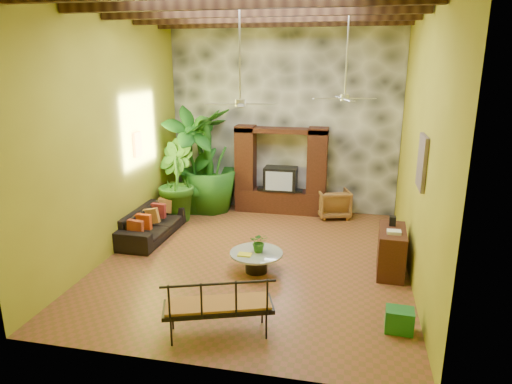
% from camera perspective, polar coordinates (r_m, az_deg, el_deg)
% --- Properties ---
extents(ground, '(7.00, 7.00, 0.00)m').
position_cam_1_polar(ground, '(9.48, -0.03, -8.36)').
color(ground, brown).
rests_on(ground, ground).
extents(back_wall, '(6.00, 0.02, 5.00)m').
position_cam_1_polar(back_wall, '(12.15, 3.48, 9.34)').
color(back_wall, olive).
rests_on(back_wall, ground).
extents(left_wall, '(0.02, 7.00, 5.00)m').
position_cam_1_polar(left_wall, '(9.81, -17.56, 7.01)').
color(left_wall, olive).
rests_on(left_wall, ground).
extents(right_wall, '(0.02, 7.00, 5.00)m').
position_cam_1_polar(right_wall, '(8.64, 19.93, 5.65)').
color(right_wall, olive).
rests_on(right_wall, ground).
extents(stone_accent_wall, '(5.98, 0.10, 4.98)m').
position_cam_1_polar(stone_accent_wall, '(12.09, 3.44, 9.31)').
color(stone_accent_wall, '#34363B').
rests_on(stone_accent_wall, ground).
extents(ceiling_beams, '(5.95, 5.36, 0.22)m').
position_cam_1_polar(ceiling_beams, '(8.67, -0.03, 21.77)').
color(ceiling_beams, '#372111').
rests_on(ceiling_beams, ceiling).
extents(entertainment_center, '(2.40, 0.55, 2.30)m').
position_cam_1_polar(entertainment_center, '(12.08, 3.10, 1.89)').
color(entertainment_center, black).
rests_on(entertainment_center, ground).
extents(ceiling_fan_front, '(1.28, 1.28, 1.86)m').
position_cam_1_polar(ceiling_fan_front, '(8.30, -2.01, 12.48)').
color(ceiling_fan_front, '#BBBBC0').
rests_on(ceiling_fan_front, ceiling).
extents(ceiling_fan_back, '(1.28, 1.28, 1.86)m').
position_cam_1_polar(ceiling_fan_back, '(9.65, 11.09, 12.71)').
color(ceiling_fan_back, '#BBBBC0').
rests_on(ceiling_fan_back, ceiling).
extents(wall_art_mask, '(0.06, 0.32, 0.55)m').
position_cam_1_polar(wall_art_mask, '(10.73, -14.60, 5.79)').
color(wall_art_mask, yellow).
rests_on(wall_art_mask, left_wall).
extents(wall_art_painting, '(0.06, 0.70, 0.90)m').
position_cam_1_polar(wall_art_painting, '(8.08, 20.04, 3.53)').
color(wall_art_painting, '#275B8F').
rests_on(wall_art_painting, right_wall).
extents(sofa, '(0.90, 2.21, 0.64)m').
position_cam_1_polar(sofa, '(10.79, -12.89, -3.83)').
color(sofa, black).
rests_on(sofa, ground).
extents(wicker_armchair, '(0.99, 1.00, 0.74)m').
position_cam_1_polar(wicker_armchair, '(12.00, 9.60, -1.37)').
color(wicker_armchair, olive).
rests_on(wicker_armchair, ground).
extents(tall_plant_a, '(1.74, 1.77, 2.81)m').
position_cam_1_polar(tall_plant_a, '(12.00, -8.01, 3.82)').
color(tall_plant_a, '#1E651A').
rests_on(tall_plant_a, ground).
extents(tall_plant_b, '(1.41, 1.44, 2.03)m').
position_cam_1_polar(tall_plant_b, '(11.63, -10.13, 1.37)').
color(tall_plant_b, '#2C661B').
rests_on(tall_plant_b, ground).
extents(tall_plant_c, '(1.85, 1.85, 2.76)m').
position_cam_1_polar(tall_plant_c, '(12.20, -5.89, 3.97)').
color(tall_plant_c, '#215F19').
rests_on(tall_plant_c, ground).
extents(coffee_table, '(1.02, 1.02, 0.40)m').
position_cam_1_polar(coffee_table, '(8.85, 0.04, -8.38)').
color(coffee_table, black).
rests_on(coffee_table, ground).
extents(centerpiece_plant, '(0.39, 0.35, 0.39)m').
position_cam_1_polar(centerpiece_plant, '(8.75, 0.41, -6.28)').
color(centerpiece_plant, '#29651A').
rests_on(centerpiece_plant, coffee_table).
extents(yellow_tray, '(0.25, 0.18, 0.03)m').
position_cam_1_polar(yellow_tray, '(8.66, -1.42, -7.83)').
color(yellow_tray, yellow).
rests_on(yellow_tray, coffee_table).
extents(iron_bench, '(1.69, 1.09, 0.57)m').
position_cam_1_polar(iron_bench, '(6.81, -4.94, -13.82)').
color(iron_bench, black).
rests_on(iron_bench, ground).
extents(side_console, '(0.54, 1.11, 0.87)m').
position_cam_1_polar(side_console, '(9.12, 16.54, -7.10)').
color(side_console, '#3C2013').
rests_on(side_console, ground).
extents(green_bin, '(0.43, 0.33, 0.36)m').
position_cam_1_polar(green_bin, '(7.42, 17.47, -15.04)').
color(green_bin, '#1F7433').
rests_on(green_bin, ground).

